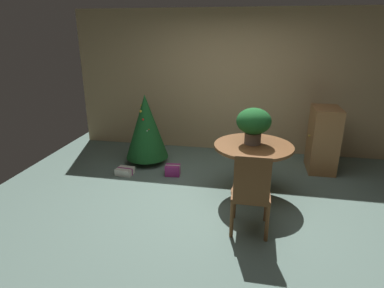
% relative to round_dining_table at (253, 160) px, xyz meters
% --- Properties ---
extents(ground_plane, '(6.60, 6.60, 0.00)m').
position_rel_round_dining_table_xyz_m(ground_plane, '(-0.44, -0.35, -0.53)').
color(ground_plane, slate).
extents(back_wall_panel, '(6.00, 0.10, 2.60)m').
position_rel_round_dining_table_xyz_m(back_wall_panel, '(-0.44, 1.85, 0.77)').
color(back_wall_panel, tan).
rests_on(back_wall_panel, ground_plane).
extents(round_dining_table, '(1.07, 1.07, 0.75)m').
position_rel_round_dining_table_xyz_m(round_dining_table, '(0.00, 0.00, 0.00)').
color(round_dining_table, brown).
rests_on(round_dining_table, ground_plane).
extents(flower_vase, '(0.47, 0.47, 0.49)m').
position_rel_round_dining_table_xyz_m(flower_vase, '(-0.02, 0.05, 0.52)').
color(flower_vase, '#665B51').
rests_on(flower_vase, round_dining_table).
extents(wooden_chair_near, '(0.43, 0.45, 1.00)m').
position_rel_round_dining_table_xyz_m(wooden_chair_near, '(0.00, -0.94, 0.01)').
color(wooden_chair_near, brown).
rests_on(wooden_chair_near, ground_plane).
extents(holiday_tree, '(0.74, 0.74, 1.21)m').
position_rel_round_dining_table_xyz_m(holiday_tree, '(-1.83, 0.87, 0.13)').
color(holiday_tree, brown).
rests_on(holiday_tree, ground_plane).
extents(gift_box_cream, '(0.28, 0.24, 0.11)m').
position_rel_round_dining_table_xyz_m(gift_box_cream, '(-2.02, 0.30, -0.48)').
color(gift_box_cream, silver).
rests_on(gift_box_cream, ground_plane).
extents(gift_box_purple, '(0.25, 0.19, 0.17)m').
position_rel_round_dining_table_xyz_m(gift_box_purple, '(-1.25, 0.42, -0.45)').
color(gift_box_purple, '#9E287A').
rests_on(gift_box_purple, ground_plane).
extents(wooden_cabinet, '(0.45, 0.61, 1.06)m').
position_rel_round_dining_table_xyz_m(wooden_cabinet, '(1.12, 1.11, 0.00)').
color(wooden_cabinet, '#9E6B3D').
rests_on(wooden_cabinet, ground_plane).
extents(potted_plant, '(0.26, 0.26, 0.39)m').
position_rel_round_dining_table_xyz_m(potted_plant, '(0.03, 0.89, -0.32)').
color(potted_plant, '#4C382D').
rests_on(potted_plant, ground_plane).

